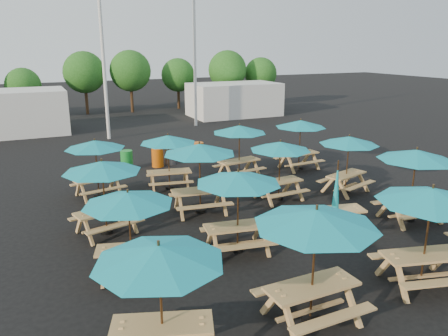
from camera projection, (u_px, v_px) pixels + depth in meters
name	position (u px, v px, depth m)	size (l,w,h in m)	color
ground	(242.00, 208.00, 15.38)	(120.00, 120.00, 0.00)	black
picnic_unit_0	(159.00, 260.00, 7.44)	(2.97, 2.97, 2.32)	tan
picnic_unit_1	(128.00, 202.00, 10.44)	(2.74, 2.74, 2.20)	tan
picnic_unit_2	(102.00, 170.00, 12.83)	(2.80, 2.80, 2.30)	tan
picnic_unit_3	(95.00, 147.00, 16.09)	(2.59, 2.59, 2.20)	tan
picnic_unit_4	(316.00, 223.00, 8.55)	(2.55, 2.55, 2.50)	tan
picnic_unit_5	(238.00, 181.00, 11.66)	(2.68, 2.68, 2.33)	tan
picnic_unit_6	(200.00, 152.00, 14.47)	(2.77, 2.77, 2.44)	tan
picnic_unit_7	(168.00, 142.00, 16.98)	(2.58, 2.58, 2.20)	tan
picnic_unit_8	(432.00, 200.00, 9.88)	(3.03, 3.03, 2.48)	tan
picnic_unit_9	(335.00, 204.00, 13.15)	(2.11, 1.93, 2.30)	tan
picnic_unit_10	(280.00, 149.00, 15.74)	(2.36, 2.36, 2.22)	tan
picnic_unit_11	(239.00, 132.00, 18.48)	(2.57, 2.57, 2.30)	tan
picnic_unit_13	(416.00, 158.00, 13.77)	(2.64, 2.64, 2.41)	tan
picnic_unit_14	(349.00, 143.00, 16.57)	(2.78, 2.78, 2.24)	tan
picnic_unit_15	(301.00, 126.00, 19.77)	(2.43, 2.43, 2.30)	tan
waste_bin_0	(127.00, 160.00, 20.11)	(0.55, 0.55, 0.89)	#18892F
waste_bin_1	(158.00, 157.00, 20.56)	(0.55, 0.55, 0.89)	#CC570C
waste_bin_2	(170.00, 155.00, 20.96)	(0.55, 0.55, 0.89)	gray
waste_bin_3	(198.00, 151.00, 21.76)	(0.55, 0.55, 0.89)	#CC570C
mast_0	(102.00, 37.00, 25.16)	(0.20, 0.20, 12.00)	silver
mast_1	(194.00, 38.00, 29.53)	(0.20, 0.20, 12.00)	silver
event_tent_1	(234.00, 99.00, 35.25)	(7.00, 4.00, 2.60)	silver
tree_2	(23.00, 85.00, 32.74)	(2.59, 2.59, 3.93)	#382314
tree_3	(84.00, 72.00, 35.33)	(3.36, 3.36, 5.09)	#382314
tree_4	(130.00, 71.00, 36.39)	(3.41, 3.41, 5.17)	#382314
tree_5	(178.00, 75.00, 38.63)	(2.94, 2.94, 4.45)	#382314
tree_6	(227.00, 70.00, 38.57)	(3.38, 3.38, 5.13)	#382314
tree_7	(261.00, 74.00, 40.09)	(2.95, 2.95, 4.48)	#382314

